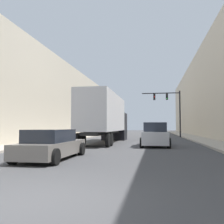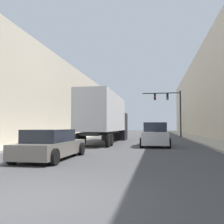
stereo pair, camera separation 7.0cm
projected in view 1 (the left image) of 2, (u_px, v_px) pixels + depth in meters
name	position (u px, v px, depth m)	size (l,w,h in m)	color
ground_plane	(34.00, 201.00, 4.90)	(200.00, 200.00, 0.00)	#424244
sidewalk_right	(192.00, 137.00, 33.20)	(2.40, 80.00, 0.15)	#B2A899
sidewalk_left	(87.00, 136.00, 35.64)	(2.40, 80.00, 0.15)	#B2A899
building_right	(224.00, 92.00, 32.85)	(6.00, 80.00, 12.17)	beige
building_left	(60.00, 104.00, 36.62)	(6.00, 80.00, 9.47)	#BCB29E
semi_truck	(106.00, 117.00, 22.73)	(2.49, 12.35, 4.19)	silver
sedan_car	(52.00, 145.00, 11.25)	(1.97, 4.75, 1.33)	slate
suv_car	(155.00, 135.00, 18.78)	(2.07, 5.00, 1.76)	#B7B7BC
traffic_signal_gantry	(171.00, 105.00, 35.05)	(5.36, 0.35, 6.51)	black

